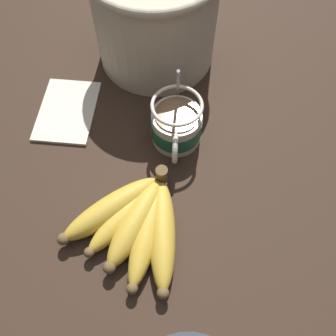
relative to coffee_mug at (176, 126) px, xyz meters
The scene contains 5 objects.
table 7.77cm from the coffee_mug, 11.34° to the left, with size 110.27×110.27×2.76cm.
coffee_mug is the anchor object (origin of this frame).
banana_bunch 18.18cm from the coffee_mug, 17.58° to the right, with size 20.23×18.64×4.39cm.
woven_basket 22.34cm from the coffee_mug, 166.74° to the right, with size 24.12×24.12×19.45cm.
napkin 21.46cm from the coffee_mug, 103.38° to the right, with size 15.01×10.83×0.60cm.
Camera 1 is at (32.29, -0.56, 58.62)cm, focal length 40.00 mm.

